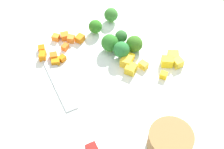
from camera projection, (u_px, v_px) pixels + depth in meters
name	position (u px, v px, depth m)	size (l,w,h in m)	color
ground_plane	(112.00, 82.00, 0.63)	(4.00, 4.00, 0.00)	#989D90
cutting_board	(112.00, 80.00, 0.63)	(0.43, 0.37, 0.01)	white
prep_bowl	(170.00, 141.00, 0.52)	(0.07, 0.07, 0.04)	olive
chef_knife	(82.00, 129.00, 0.54)	(0.27, 0.19, 0.02)	silver
carrot_dice_0	(54.00, 57.00, 0.65)	(0.01, 0.01, 0.01)	orange
carrot_dice_1	(62.00, 58.00, 0.65)	(0.01, 0.01, 0.01)	orange
carrot_dice_2	(71.00, 39.00, 0.68)	(0.01, 0.01, 0.01)	orange
carrot_dice_3	(42.00, 49.00, 0.66)	(0.01, 0.01, 0.01)	orange
carrot_dice_4	(65.00, 47.00, 0.66)	(0.01, 0.01, 0.01)	orange
carrot_dice_5	(56.00, 37.00, 0.68)	(0.01, 0.01, 0.01)	orange
carrot_dice_6	(80.00, 39.00, 0.68)	(0.02, 0.01, 0.01)	orange
carrot_dice_7	(43.00, 56.00, 0.65)	(0.01, 0.02, 0.02)	orange
carrot_dice_8	(56.00, 61.00, 0.64)	(0.02, 0.02, 0.01)	orange
carrot_dice_9	(65.00, 36.00, 0.68)	(0.02, 0.02, 0.01)	orange
pepper_dice_0	(126.00, 61.00, 0.63)	(0.02, 0.02, 0.02)	yellow
pepper_dice_1	(173.00, 56.00, 0.65)	(0.02, 0.02, 0.02)	yellow
pepper_dice_2	(131.00, 69.00, 0.62)	(0.02, 0.02, 0.02)	yellow
pepper_dice_3	(143.00, 65.00, 0.63)	(0.01, 0.02, 0.01)	yellow
pepper_dice_4	(164.00, 75.00, 0.62)	(0.01, 0.01, 0.01)	yellow
pepper_dice_5	(167.00, 62.00, 0.63)	(0.02, 0.02, 0.02)	yellow
pepper_dice_6	(178.00, 63.00, 0.63)	(0.02, 0.02, 0.02)	yellow
pepper_dice_7	(130.00, 58.00, 0.64)	(0.01, 0.02, 0.01)	yellow
broccoli_floret_0	(95.00, 27.00, 0.69)	(0.03, 0.03, 0.03)	#84AD60
broccoli_floret_1	(110.00, 43.00, 0.65)	(0.04, 0.04, 0.04)	#96BE56
broccoli_floret_2	(121.00, 50.00, 0.64)	(0.03, 0.03, 0.04)	#85B865
broccoli_floret_3	(111.00, 15.00, 0.71)	(0.03, 0.03, 0.03)	#8AB769
broccoli_floret_4	(134.00, 44.00, 0.65)	(0.03, 0.03, 0.03)	#81AF5A
broccoli_floret_5	(121.00, 36.00, 0.67)	(0.03, 0.03, 0.03)	#92C05C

